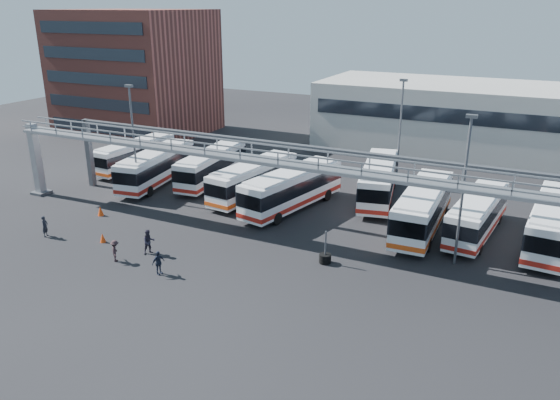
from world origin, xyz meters
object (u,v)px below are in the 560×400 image
at_px(light_pole_back, 400,127).
at_px(cone_right, 100,211).
at_px(cone_left, 103,238).
at_px(bus_7, 478,214).
at_px(pedestrian_c, 115,251).
at_px(light_pole_mid, 464,183).
at_px(bus_4, 292,188).
at_px(pedestrian_d, 158,263).
at_px(light_pole_left, 133,137).
at_px(bus_3, 254,178).
at_px(pedestrian_b, 149,242).
at_px(bus_5, 379,179).
at_px(bus_6, 423,207).
at_px(bus_2, 212,165).
at_px(bus_8, 552,222).
at_px(pedestrian_a, 45,226).
at_px(tire_stack, 325,258).
at_px(bus_1, 157,166).
at_px(bus_0, 135,154).

bearing_deg(light_pole_back, cone_right, -136.83).
xyz_separation_m(cone_left, cone_right, (-4.02, 4.05, 0.05)).
distance_m(bus_7, pedestrian_c, 26.59).
distance_m(light_pole_mid, pedestrian_c, 23.68).
bearing_deg(cone_left, bus_4, 52.34).
xyz_separation_m(light_pole_back, pedestrian_d, (-9.09, -25.12, -4.91)).
distance_m(light_pole_left, light_pole_mid, 28.02).
relative_size(bus_3, pedestrian_c, 7.18).
distance_m(light_pole_mid, pedestrian_b, 21.71).
height_order(bus_5, bus_6, bus_6).
bearing_deg(pedestrian_c, bus_6, -89.10).
relative_size(bus_2, bus_4, 0.93).
distance_m(bus_8, cone_left, 32.74).
relative_size(light_pole_back, bus_6, 0.88).
height_order(bus_7, pedestrian_b, bus_7).
height_order(bus_2, bus_3, bus_3).
xyz_separation_m(bus_3, cone_left, (-5.28, -13.70, -1.47)).
relative_size(light_pole_mid, cone_right, 12.69).
bearing_deg(pedestrian_c, bus_7, -92.96).
relative_size(bus_3, bus_7, 1.04).
xyz_separation_m(bus_7, pedestrian_a, (-29.27, -14.61, -0.93)).
bearing_deg(bus_2, bus_8, -8.85).
bearing_deg(tire_stack, light_pole_left, 166.48).
height_order(light_pole_back, pedestrian_a, light_pole_back).
distance_m(light_pole_mid, cone_right, 28.80).
bearing_deg(pedestrian_c, light_pole_mid, -103.54).
distance_m(bus_1, tire_stack, 23.00).
relative_size(bus_2, tire_stack, 4.64).
xyz_separation_m(pedestrian_d, cone_left, (-6.93, 2.27, -0.47)).
xyz_separation_m(bus_1, pedestrian_b, (9.44, -13.01, -0.97)).
bearing_deg(pedestrian_d, tire_stack, -41.11).
height_order(light_pole_left, bus_6, light_pole_left).
xyz_separation_m(light_pole_left, bus_5, (19.59, 9.18, -3.82)).
bearing_deg(pedestrian_a, bus_5, -65.44).
distance_m(light_pole_left, bus_0, 10.34).
bearing_deg(bus_0, bus_5, 7.99).
xyz_separation_m(bus_2, cone_right, (-3.57, -11.59, -1.40)).
xyz_separation_m(bus_3, pedestrian_a, (-9.92, -14.78, -0.99)).
bearing_deg(bus_2, tire_stack, -40.28).
bearing_deg(cone_right, bus_1, 96.64).
height_order(light_pole_mid, cone_left, light_pole_mid).
relative_size(bus_7, pedestrian_a, 6.46).
distance_m(light_pole_left, bus_4, 14.64).
distance_m(bus_7, bus_8, 5.08).
xyz_separation_m(light_pole_left, tire_stack, (20.06, -4.82, -5.33)).
bearing_deg(pedestrian_a, bus_3, -52.65).
relative_size(light_pole_mid, light_pole_back, 1.00).
height_order(pedestrian_b, cone_right, pedestrian_b).
xyz_separation_m(light_pole_left, bus_7, (28.60, 4.68, -3.97)).
bearing_deg(bus_4, light_pole_back, 70.38).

